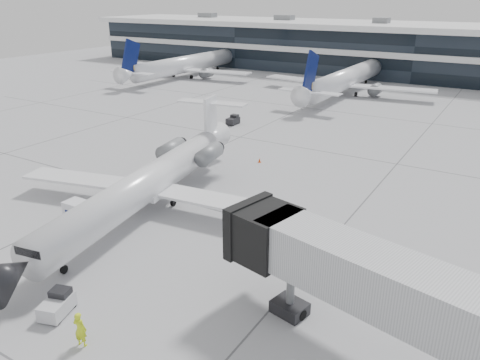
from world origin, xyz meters
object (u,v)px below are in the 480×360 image
Objects in this scene: baggage_tug at (58,304)px; cargo_uld at (78,212)px; ramp_worker at (80,329)px; regional_jet at (149,182)px; jet_bridge at (416,299)px.

cargo_uld is at bearing 116.04° from baggage_tug.
baggage_tug is (-3.24, 1.12, -0.41)m from ramp_worker.
cargo_uld is at bearing -51.39° from ramp_worker.
regional_jet is 24.75m from jet_bridge.
cargo_uld reaches higher than baggage_tug.
regional_jet reaches higher than baggage_tug.
jet_bridge reaches higher than baggage_tug.
ramp_worker is 0.93× the size of cargo_uld.
regional_jet is at bearing 92.49° from baggage_tug.
regional_jet reaches higher than ramp_worker.
jet_bridge is 9.36× the size of ramp_worker.
ramp_worker is (-15.00, -6.55, -3.48)m from jet_bridge.
ramp_worker reaches higher than baggage_tug.
baggage_tug is at bearing -79.79° from regional_jet.
baggage_tug is 1.10× the size of cargo_uld.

